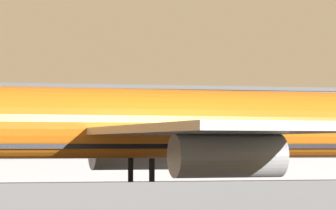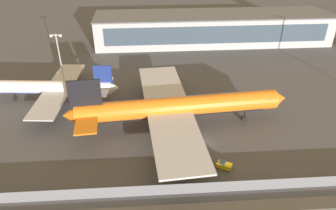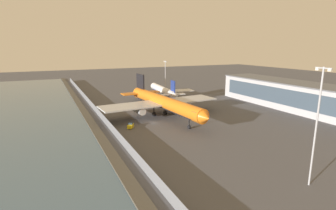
# 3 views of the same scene
# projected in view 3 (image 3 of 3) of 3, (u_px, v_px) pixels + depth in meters

# --- Properties ---
(ground_plane) EXTENTS (500.00, 500.00, 0.00)m
(ground_plane) POSITION_uv_depth(u_px,v_px,m) (153.00, 123.00, 96.20)
(ground_plane) COLOR #4C4C51
(shoreline_seawall) EXTENTS (320.00, 3.00, 0.50)m
(shoreline_seawall) POSITION_uv_depth(u_px,v_px,m) (96.00, 130.00, 87.63)
(shoreline_seawall) COLOR #474238
(shoreline_seawall) RESTS_ON ground
(perimeter_fence) EXTENTS (280.00, 0.10, 2.75)m
(perimeter_fence) POSITION_uv_depth(u_px,v_px,m) (109.00, 125.00, 89.26)
(perimeter_fence) COLOR slate
(perimeter_fence) RESTS_ON ground
(cargo_jet_orange) EXTENTS (57.00, 49.60, 15.31)m
(cargo_jet_orange) POSITION_uv_depth(u_px,v_px,m) (163.00, 102.00, 104.11)
(cargo_jet_orange) COLOR orange
(cargo_jet_orange) RESTS_ON ground
(passenger_jet_white) EXTENTS (38.67, 33.18, 11.65)m
(passenger_jet_white) POSITION_uv_depth(u_px,v_px,m) (163.00, 91.00, 140.28)
(passenger_jet_white) COLOR white
(passenger_jet_white) RESTS_ON ground
(baggage_tug) EXTENTS (3.57, 3.01, 1.80)m
(baggage_tug) POSITION_uv_depth(u_px,v_px,m) (130.00, 126.00, 90.09)
(baggage_tug) COLOR yellow
(baggage_tug) RESTS_ON ground
(ops_van) EXTENTS (5.06, 5.25, 2.48)m
(ops_van) POSITION_uv_depth(u_px,v_px,m) (179.00, 100.00, 132.04)
(ops_van) COLOR yellow
(ops_van) RESTS_ON ground
(terminal_building) EXTENTS (95.20, 17.83, 12.03)m
(terminal_building) POSITION_uv_depth(u_px,v_px,m) (311.00, 99.00, 110.41)
(terminal_building) COLOR #B2B2B7
(terminal_building) RESTS_ON ground
(apron_light_mast_apron_west) EXTENTS (3.20, 0.40, 23.87)m
(apron_light_mast_apron_west) POSITION_uv_depth(u_px,v_px,m) (317.00, 122.00, 50.34)
(apron_light_mast_apron_west) COLOR #A8A8AD
(apron_light_mast_apron_west) RESTS_ON ground
(apron_light_mast_apron_east) EXTENTS (3.20, 0.40, 20.44)m
(apron_light_mast_apron_east) POSITION_uv_depth(u_px,v_px,m) (165.00, 78.00, 135.82)
(apron_light_mast_apron_east) COLOR #A8A8AD
(apron_light_mast_apron_east) RESTS_ON ground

